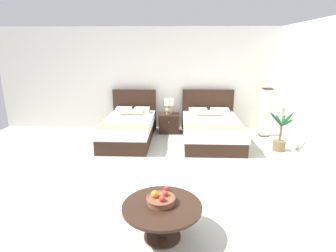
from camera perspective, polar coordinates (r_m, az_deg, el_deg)
ground_plane at (r=5.09m, az=-0.13°, el=-10.53°), size 9.69×10.09×0.02m
wall_back at (r=7.85m, az=0.56°, el=9.71°), size 9.69×0.12×2.82m
bed_near_window at (r=6.98m, az=-8.15°, el=-0.47°), size 1.23×2.17×1.15m
bed_near_corner at (r=6.94m, az=8.94°, el=-0.67°), size 1.45×2.22×1.15m
nightstand at (r=7.57m, az=0.22°, el=0.61°), size 0.56×0.48×0.52m
table_lamp at (r=7.47m, az=0.23°, el=4.27°), size 0.26×0.26×0.41m
coffee_table at (r=3.47m, az=-1.23°, el=-17.45°), size 0.96×0.96×0.44m
fruit_bowl at (r=3.43m, az=-1.53°, el=-15.00°), size 0.36×0.36×0.16m
loose_apple at (r=3.68m, az=-0.35°, el=-12.97°), size 0.07×0.07×0.07m
floor_lamp_corner at (r=7.62m, az=19.60°, el=2.67°), size 0.23×0.23×1.27m
potted_palm at (r=6.69m, az=22.25°, el=-2.33°), size 0.58×0.54×0.92m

